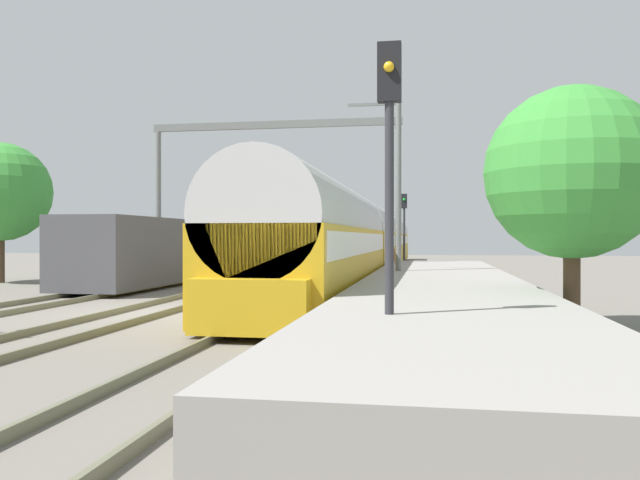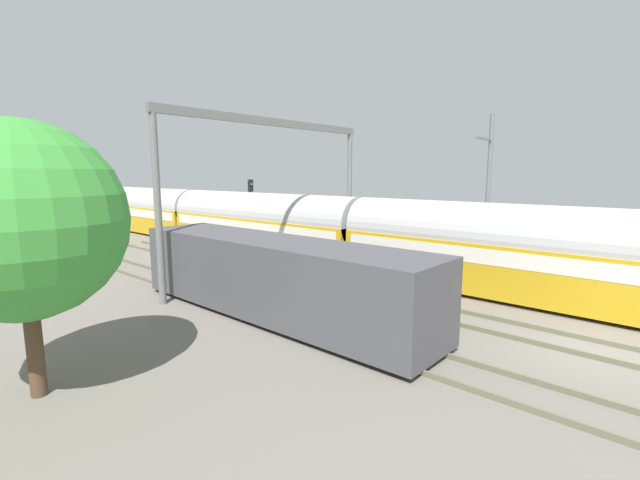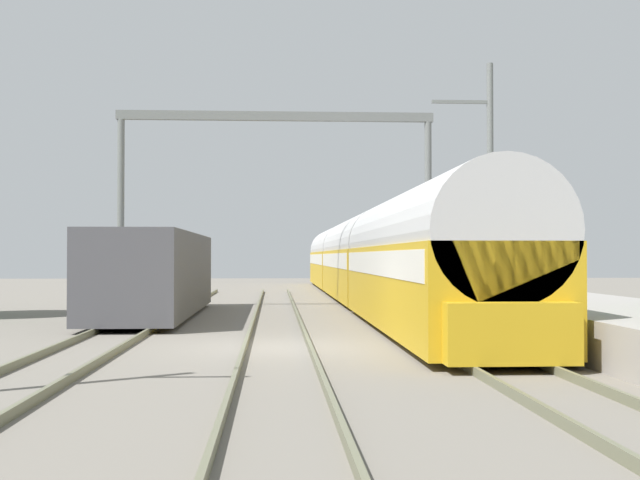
% 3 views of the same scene
% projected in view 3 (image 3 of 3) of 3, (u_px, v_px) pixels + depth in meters
% --- Properties ---
extents(ground, '(120.00, 120.00, 0.00)m').
position_uv_depth(ground, '(277.00, 347.00, 18.96)').
color(ground, slate).
extents(track_far_west, '(1.52, 60.00, 0.16)m').
position_uv_depth(track_far_west, '(94.00, 345.00, 18.73)').
color(track_far_west, '#65654D').
rests_on(track_far_west, ground).
extents(track_west, '(1.52, 60.00, 0.16)m').
position_uv_depth(track_west, '(277.00, 344.00, 18.96)').
color(track_west, '#65654D').
rests_on(track_west, ground).
extents(track_east, '(1.52, 60.00, 0.16)m').
position_uv_depth(track_east, '(457.00, 343.00, 19.19)').
color(track_east, '#65654D').
rests_on(track_east, ground).
extents(platform, '(4.40, 28.00, 0.90)m').
position_uv_depth(platform, '(586.00, 320.00, 21.40)').
color(platform, gray).
rests_on(platform, ground).
extents(passenger_train, '(2.93, 49.20, 3.82)m').
position_uv_depth(passenger_train, '(363.00, 259.00, 39.25)').
color(passenger_train, gold).
rests_on(passenger_train, ground).
extents(freight_car, '(2.80, 13.00, 2.70)m').
position_uv_depth(freight_car, '(156.00, 274.00, 28.50)').
color(freight_car, '#47474C').
rests_on(freight_car, ground).
extents(person_crossing, '(0.36, 0.46, 1.73)m').
position_uv_depth(person_crossing, '(410.00, 281.00, 35.26)').
color(person_crossing, '#242424').
rests_on(person_crossing, ground).
extents(railway_signal_far, '(0.36, 0.30, 4.80)m').
position_uv_depth(railway_signal_far, '(394.00, 237.00, 42.69)').
color(railway_signal_far, '#2D2D33').
rests_on(railway_signal_far, ground).
extents(catenary_gantry, '(12.66, 0.28, 7.86)m').
position_uv_depth(catenary_gantry, '(276.00, 167.00, 33.26)').
color(catenary_gantry, slate).
rests_on(catenary_gantry, ground).
extents(catenary_pole_east_mid, '(1.90, 0.20, 8.00)m').
position_uv_depth(catenary_pole_east_mid, '(489.00, 189.00, 25.46)').
color(catenary_pole_east_mid, slate).
rests_on(catenary_pole_east_mid, ground).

